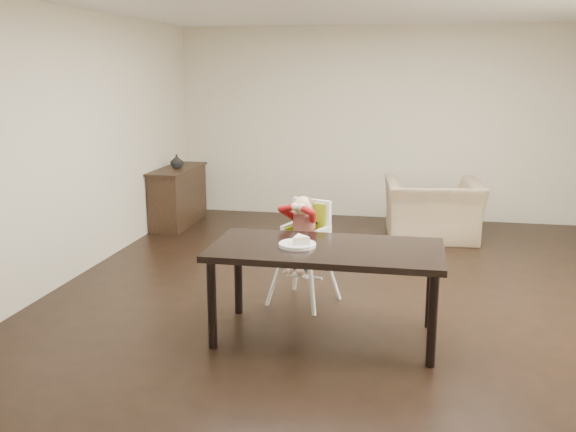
# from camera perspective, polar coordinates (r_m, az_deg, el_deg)

# --- Properties ---
(ground) EXTENTS (7.00, 7.00, 0.00)m
(ground) POSITION_cam_1_polar(r_m,az_deg,el_deg) (6.08, 6.90, -7.36)
(ground) COLOR black
(ground) RESTS_ON ground
(room_walls) EXTENTS (6.02, 7.02, 2.71)m
(room_walls) POSITION_cam_1_polar(r_m,az_deg,el_deg) (5.72, 7.40, 10.38)
(room_walls) COLOR beige
(room_walls) RESTS_ON ground
(dining_table) EXTENTS (1.80, 0.90, 0.75)m
(dining_table) POSITION_cam_1_polar(r_m,az_deg,el_deg) (5.02, 3.41, -3.62)
(dining_table) COLOR black
(dining_table) RESTS_ON ground
(high_chair) EXTENTS (0.53, 0.53, 1.00)m
(high_chair) POSITION_cam_1_polar(r_m,az_deg,el_deg) (5.79, 1.54, -1.04)
(high_chair) COLOR white
(high_chair) RESTS_ON ground
(plate) EXTENTS (0.31, 0.31, 0.08)m
(plate) POSITION_cam_1_polar(r_m,az_deg,el_deg) (4.99, 0.93, -2.39)
(plate) COLOR white
(plate) RESTS_ON dining_table
(armchair) EXTENTS (1.23, 0.87, 1.01)m
(armchair) POSITION_cam_1_polar(r_m,az_deg,el_deg) (8.21, 12.78, 1.37)
(armchair) COLOR #9E8865
(armchair) RESTS_ON ground
(sideboard) EXTENTS (0.44, 1.26, 0.79)m
(sideboard) POSITION_cam_1_polar(r_m,az_deg,el_deg) (8.95, -9.73, 1.76)
(sideboard) COLOR black
(sideboard) RESTS_ON ground
(vase) EXTENTS (0.20, 0.21, 0.18)m
(vase) POSITION_cam_1_polar(r_m,az_deg,el_deg) (8.87, -9.86, 4.80)
(vase) COLOR #99999E
(vase) RESTS_ON sideboard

